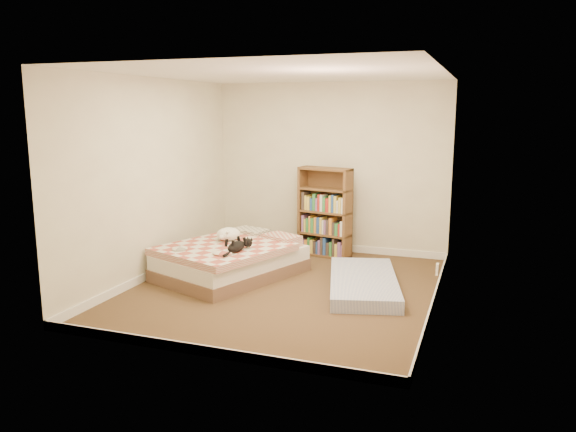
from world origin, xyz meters
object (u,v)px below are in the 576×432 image
(black_cat, at_px, (238,246))
(white_dog, at_px, (229,234))
(bookshelf, at_px, (325,222))
(floor_mattress, at_px, (363,283))
(bed, at_px, (232,259))

(black_cat, xyz_separation_m, white_dog, (-0.34, 0.46, 0.02))
(bookshelf, relative_size, black_cat, 2.11)
(bookshelf, bearing_deg, black_cat, -97.78)
(white_dog, bearing_deg, black_cat, -8.82)
(black_cat, relative_size, white_dog, 1.35)
(floor_mattress, bearing_deg, black_cat, 177.48)
(bed, xyz_separation_m, bookshelf, (0.84, 1.38, 0.28))
(floor_mattress, height_order, white_dog, white_dog)
(bed, height_order, floor_mattress, bed)
(bookshelf, bearing_deg, white_dog, -115.69)
(floor_mattress, bearing_deg, bookshelf, 107.67)
(floor_mattress, height_order, black_cat, black_cat)
(floor_mattress, xyz_separation_m, black_cat, (-1.49, -0.32, 0.41))
(black_cat, bearing_deg, bed, 146.35)
(floor_mattress, bearing_deg, bed, 165.49)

